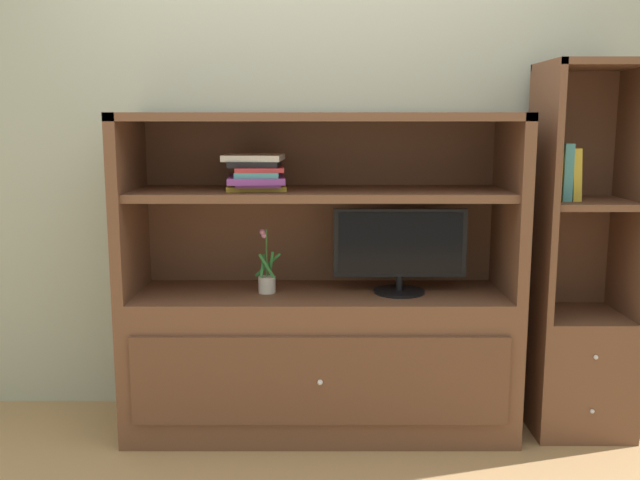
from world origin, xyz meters
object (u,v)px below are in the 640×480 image
Objects in this scene: tv_monitor at (400,249)px; magazine_stack at (256,173)px; potted_plant at (267,279)px; media_console at (320,329)px; bookshelf_tall at (579,311)px; upright_book_row at (565,173)px.

magazine_stack is (-0.64, 0.02, 0.34)m from tv_monitor.
tv_monitor is at bearing -0.38° from potted_plant.
magazine_stack is (-0.28, -0.00, 0.72)m from media_console.
bookshelf_tall is at bearing 1.81° from tv_monitor.
bookshelf_tall is at bearing 5.77° from upright_book_row.
upright_book_row is (0.73, 0.02, 0.34)m from tv_monitor.
magazine_stack is 0.21× the size of bookshelf_tall.
media_console reaches higher than tv_monitor.
upright_book_row is at bearing -0.26° from media_console.
media_console is at bearing 3.89° from potted_plant.
media_console reaches higher than potted_plant.
magazine_stack is at bearing -179.41° from media_console.
tv_monitor is (0.36, -0.02, 0.38)m from media_console.
media_console is 1.31m from upright_book_row.
bookshelf_tall is (1.48, 0.01, -0.64)m from magazine_stack.
media_console reaches higher than magazine_stack.
magazine_stack is at bearing 179.91° from upright_book_row.
tv_monitor is at bearing -178.78° from upright_book_row.
media_console is at bearing 179.74° from upright_book_row.
potted_plant is 0.82× the size of magazine_stack.
bookshelf_tall is at bearing 0.28° from media_console.
upright_book_row reaches higher than potted_plant.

